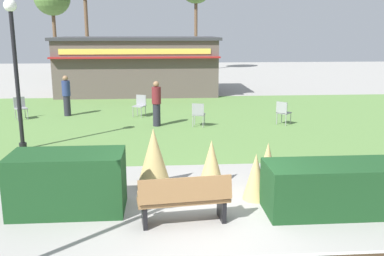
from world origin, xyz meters
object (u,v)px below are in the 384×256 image
(cafe_chair_east, at_px, (20,106))
(parked_car_west_slot, at_px, (141,71))
(cafe_chair_north, at_px, (283,111))
(cafe_chair_west, at_px, (140,104))
(person_standing, at_px, (156,103))
(park_bench, at_px, (184,199))
(food_kiosk, at_px, (138,65))
(lamppost_mid, at_px, (15,58))
(person_strolling, at_px, (66,95))
(cafe_chair_center, at_px, (198,113))

(cafe_chair_east, xyz_separation_m, parked_car_west_slot, (4.26, 13.52, 0.12))
(cafe_chair_east, relative_size, cafe_chair_north, 1.00)
(cafe_chair_west, bearing_deg, person_standing, -69.81)
(park_bench, xyz_separation_m, cafe_chair_north, (4.21, 8.21, 0.05))
(cafe_chair_east, height_order, cafe_chair_north, same)
(food_kiosk, xyz_separation_m, cafe_chair_west, (0.38, -6.71, -1.05))
(lamppost_mid, relative_size, person_strolling, 2.59)
(park_bench, relative_size, lamppost_mid, 0.40)
(person_strolling, distance_m, person_standing, 4.37)
(cafe_chair_east, distance_m, cafe_chair_north, 10.40)
(person_strolling, bearing_deg, parked_car_west_slot, 0.09)
(park_bench, relative_size, cafe_chair_west, 1.97)
(park_bench, xyz_separation_m, lamppost_mid, (-4.57, 5.44, 2.26))
(cafe_chair_east, distance_m, parked_car_west_slot, 14.18)
(park_bench, relative_size, person_strolling, 1.03)
(cafe_chair_west, xyz_separation_m, cafe_chair_east, (-4.79, -0.19, 0.00))
(cafe_chair_west, xyz_separation_m, cafe_chair_north, (5.46, -2.03, 0.00))
(lamppost_mid, height_order, cafe_chair_east, lamppost_mid)
(cafe_chair_east, xyz_separation_m, person_strolling, (1.73, 0.55, 0.33))
(park_bench, xyz_separation_m, cafe_chair_center, (0.99, 8.11, 0.05))
(food_kiosk, height_order, cafe_chair_east, food_kiosk)
(person_strolling, relative_size, person_standing, 1.00)
(food_kiosk, xyz_separation_m, cafe_chair_east, (-4.40, -6.90, -1.05))
(cafe_chair_center, bearing_deg, person_standing, 171.35)
(food_kiosk, distance_m, person_strolling, 6.93)
(cafe_chair_north, bearing_deg, park_bench, -117.14)
(cafe_chair_west, relative_size, cafe_chair_center, 1.00)
(food_kiosk, height_order, parked_car_west_slot, food_kiosk)
(park_bench, relative_size, parked_car_west_slot, 0.41)
(cafe_chair_center, relative_size, parked_car_west_slot, 0.21)
(park_bench, bearing_deg, lamppost_mid, 129.98)
(lamppost_mid, height_order, person_strolling, lamppost_mid)
(lamppost_mid, distance_m, parked_car_west_slot, 18.46)
(cafe_chair_north, relative_size, person_strolling, 0.53)
(cafe_chair_east, bearing_deg, person_standing, -17.27)
(lamppost_mid, height_order, person_standing, lamppost_mid)
(food_kiosk, bearing_deg, cafe_chair_north, -56.27)
(park_bench, bearing_deg, food_kiosk, 95.49)
(lamppost_mid, relative_size, cafe_chair_center, 4.91)
(park_bench, xyz_separation_m, person_strolling, (-4.30, 10.59, 0.38))
(park_bench, distance_m, food_kiosk, 17.07)
(cafe_chair_west, bearing_deg, person_strolling, 173.38)
(lamppost_mid, bearing_deg, parked_car_west_slot, 81.25)
(cafe_chair_center, height_order, person_strolling, person_strolling)
(cafe_chair_east, height_order, person_strolling, person_strolling)
(lamppost_mid, distance_m, cafe_chair_west, 6.24)
(park_bench, height_order, person_standing, person_standing)
(parked_car_west_slot, bearing_deg, cafe_chair_east, -107.48)
(lamppost_mid, distance_m, cafe_chair_center, 6.55)
(cafe_chair_east, bearing_deg, cafe_chair_north, -10.18)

